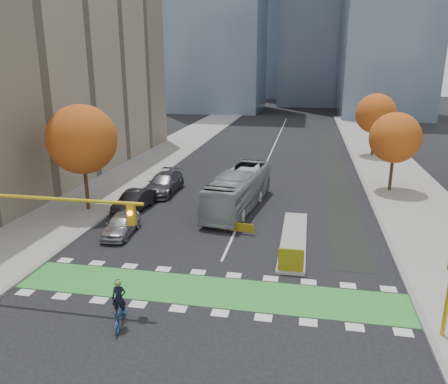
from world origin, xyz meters
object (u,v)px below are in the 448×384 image
at_px(tree_east_far, 376,114).
at_px(parked_car_a, 121,225).
at_px(tree_east_near, 395,138).
at_px(hazard_board, 291,260).
at_px(parked_car_c, 164,183).
at_px(tree_west, 82,139).
at_px(traffic_signal_west, 33,219).
at_px(parked_car_b, 134,201).
at_px(cyclist, 120,311).
at_px(bus, 239,190).

relative_size(tree_east_far, parked_car_a, 1.82).
distance_m(tree_east_near, tree_east_far, 16.01).
xyz_separation_m(hazard_board, parked_car_c, (-11.77, 13.66, 0.06)).
xyz_separation_m(tree_west, traffic_signal_west, (4.07, -12.51, -1.58)).
bearing_deg(parked_car_b, parked_car_a, -70.88).
xyz_separation_m(tree_west, tree_east_far, (24.50, 26.00, -0.38)).
bearing_deg(tree_east_near, tree_west, -157.38).
height_order(parked_car_a, parked_car_b, parked_car_b).
bearing_deg(hazard_board, parked_car_b, 145.39).
bearing_deg(traffic_signal_west, parked_car_b, 92.37).
distance_m(tree_west, parked_car_a, 7.91).
relative_size(tree_west, traffic_signal_west, 0.96).
bearing_deg(hazard_board, tree_east_near, 65.80).
distance_m(hazard_board, cyclist, 9.54).
relative_size(tree_east_near, bus, 0.64).
distance_m(cyclist, parked_car_a, 10.90).
relative_size(tree_east_far, parked_car_b, 1.65).
distance_m(traffic_signal_west, parked_car_c, 18.64).
relative_size(tree_west, tree_east_far, 1.08).
relative_size(hazard_board, parked_car_b, 0.30).
relative_size(tree_west, parked_car_a, 1.96).
xyz_separation_m(cyclist, parked_car_c, (-4.69, 20.05, 0.13)).
relative_size(cyclist, parked_car_c, 0.37).
xyz_separation_m(tree_east_near, parked_car_b, (-20.48, -9.19, -4.10)).
bearing_deg(parked_car_b, bus, 20.84).
height_order(tree_west, cyclist, tree_west).
relative_size(tree_east_near, parked_car_c, 1.19).
bearing_deg(traffic_signal_west, parked_car_c, 89.49).
bearing_deg(parked_car_a, parked_car_b, 98.45).
height_order(hazard_board, parked_car_a, hazard_board).
relative_size(tree_east_far, bus, 0.70).
relative_size(tree_west, cyclist, 3.74).
xyz_separation_m(cyclist, parked_car_a, (-4.34, 10.00, -0.02)).
relative_size(parked_car_a, parked_car_b, 0.90).
height_order(bus, parked_car_c, bus).
bearing_deg(traffic_signal_west, tree_west, 108.02).
distance_m(tree_east_near, cyclist, 28.80).
xyz_separation_m(tree_east_far, parked_car_a, (-19.91, -30.19, -4.53)).
bearing_deg(traffic_signal_west, tree_east_near, 48.48).
height_order(hazard_board, cyclist, cyclist).
bearing_deg(tree_east_far, parked_car_c, -135.18).
height_order(hazard_board, tree_east_far, tree_east_far).
bearing_deg(parked_car_a, tree_east_near, 32.56).
height_order(tree_west, parked_car_b, tree_west).
bearing_deg(cyclist, tree_west, 110.21).
bearing_deg(tree_east_near, traffic_signal_west, -131.52).
xyz_separation_m(hazard_board, parked_car_a, (-11.41, 3.61, -0.08)).
xyz_separation_m(bus, parked_car_a, (-6.87, -6.94, -0.82)).
relative_size(parked_car_b, parked_car_c, 0.78).
bearing_deg(tree_east_far, cyclist, -111.18).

